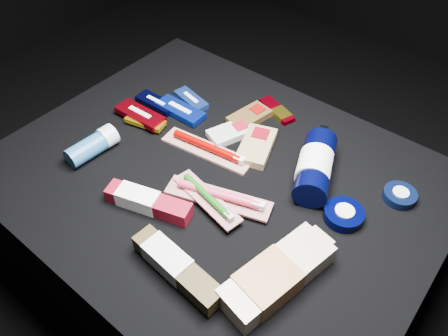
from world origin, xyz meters
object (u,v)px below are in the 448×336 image
Objects in this scene: deodorant_stick at (93,146)px; toothpaste_carton_red at (145,201)px; lotion_bottle at (315,166)px; bodywash_bottle at (276,276)px.

toothpaste_carton_red is (0.21, -0.04, -0.01)m from deodorant_stick.
lotion_bottle is 1.85× the size of deodorant_stick.
deodorant_stick reaches higher than bodywash_bottle.
bodywash_bottle is 1.94× the size of deodorant_stick.
lotion_bottle reaches higher than bodywash_bottle.
lotion_bottle is at bearing 34.65° from toothpaste_carton_red.
toothpaste_carton_red is (-0.24, -0.30, -0.02)m from lotion_bottle.
bodywash_bottle is 0.53m from deodorant_stick.
deodorant_stick is (-0.45, -0.26, -0.01)m from lotion_bottle.
lotion_bottle is at bearing 33.85° from deodorant_stick.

